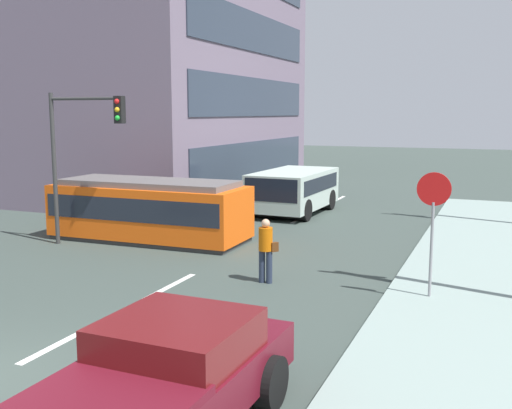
% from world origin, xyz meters
% --- Properties ---
extents(ground_plane, '(120.00, 120.00, 0.00)m').
position_xyz_m(ground_plane, '(0.00, 10.00, 0.00)').
color(ground_plane, '#394540').
extents(sidewalk_curb_right, '(3.20, 36.00, 0.14)m').
position_xyz_m(sidewalk_curb_right, '(6.80, 6.00, 0.07)').
color(sidewalk_curb_right, '#869C94').
rests_on(sidewalk_curb_right, ground).
extents(lane_stripe_1, '(0.16, 2.40, 0.01)m').
position_xyz_m(lane_stripe_1, '(0.00, 2.00, 0.01)').
color(lane_stripe_1, silver).
rests_on(lane_stripe_1, ground).
extents(lane_stripe_2, '(0.16, 2.40, 0.01)m').
position_xyz_m(lane_stripe_2, '(0.00, 6.00, 0.01)').
color(lane_stripe_2, silver).
rests_on(lane_stripe_2, ground).
extents(lane_stripe_3, '(0.16, 2.40, 0.01)m').
position_xyz_m(lane_stripe_3, '(0.00, 16.65, 0.01)').
color(lane_stripe_3, silver).
rests_on(lane_stripe_3, ground).
extents(lane_stripe_4, '(0.16, 2.40, 0.01)m').
position_xyz_m(lane_stripe_4, '(0.00, 22.65, 0.01)').
color(lane_stripe_4, silver).
rests_on(lane_stripe_4, ground).
extents(streetcar_tram, '(6.78, 2.60, 2.08)m').
position_xyz_m(streetcar_tram, '(-3.52, 10.65, 1.08)').
color(streetcar_tram, '#EB550F').
rests_on(streetcar_tram, ground).
extents(city_bus, '(2.69, 5.22, 1.84)m').
position_xyz_m(city_bus, '(-0.73, 17.77, 1.05)').
color(city_bus, '#AEC0B5').
rests_on(city_bus, ground).
extents(pedestrian_crossing, '(0.50, 0.36, 1.67)m').
position_xyz_m(pedestrian_crossing, '(2.12, 7.22, 0.94)').
color(pedestrian_crossing, '#252E42').
rests_on(pedestrian_crossing, ground).
extents(pickup_truck_parked, '(2.37, 5.04, 1.55)m').
position_xyz_m(pickup_truck_parked, '(3.58, -0.39, 0.80)').
color(pickup_truck_parked, '#5A101D').
rests_on(pickup_truck_parked, ground).
extents(parked_sedan_mid, '(2.14, 4.36, 1.19)m').
position_xyz_m(parked_sedan_mid, '(-5.75, 14.62, 0.62)').
color(parked_sedan_mid, beige).
rests_on(parked_sedan_mid, ground).
extents(stop_sign, '(0.76, 0.07, 2.88)m').
position_xyz_m(stop_sign, '(6.20, 7.17, 2.19)').
color(stop_sign, gray).
rests_on(stop_sign, sidewalk_curb_right).
extents(traffic_light_mast, '(2.84, 0.33, 4.98)m').
position_xyz_m(traffic_light_mast, '(-4.92, 8.95, 3.49)').
color(traffic_light_mast, '#333333').
rests_on(traffic_light_mast, ground).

